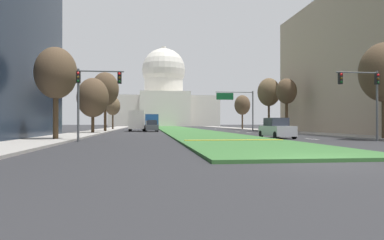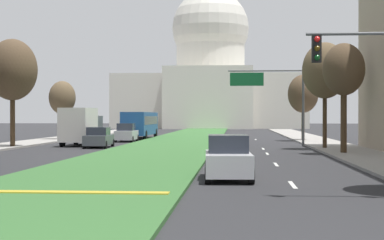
% 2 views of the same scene
% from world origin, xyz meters
% --- Properties ---
extents(ground_plane, '(272.40, 272.40, 0.00)m').
position_xyz_m(ground_plane, '(0.00, 61.91, 0.00)').
color(ground_plane, '#2B2B2D').
extents(grass_median, '(7.71, 111.44, 0.14)m').
position_xyz_m(grass_median, '(0.00, 55.72, 0.07)').
color(grass_median, '#386B33').
rests_on(grass_median, ground_plane).
extents(median_curb_nose, '(6.94, 0.50, 0.04)m').
position_xyz_m(median_curb_nose, '(0.00, 12.65, 0.16)').
color(median_curb_nose, gold).
rests_on(median_curb_nose, grass_median).
extents(lane_dashes_right, '(0.16, 45.48, 0.01)m').
position_xyz_m(lane_dashes_right, '(7.61, 35.74, 0.00)').
color(lane_dashes_right, silver).
rests_on(lane_dashes_right, ground_plane).
extents(sidewalk_left, '(4.00, 111.44, 0.15)m').
position_xyz_m(sidewalk_left, '(-13.37, 49.53, 0.07)').
color(sidewalk_left, '#9E9991').
rests_on(sidewalk_left, ground_plane).
extents(sidewalk_right, '(4.00, 111.44, 0.15)m').
position_xyz_m(sidewalk_right, '(13.37, 49.53, 0.07)').
color(sidewalk_right, '#9E9991').
rests_on(sidewalk_right, ground_plane).
extents(capitol_building, '(39.61, 24.04, 30.14)m').
position_xyz_m(capitol_building, '(0.00, 123.16, 10.92)').
color(capitol_building, silver).
rests_on(capitol_building, ground_plane).
extents(traffic_light_near_left, '(3.34, 0.35, 5.20)m').
position_xyz_m(traffic_light_near_left, '(-10.02, 14.48, 3.80)').
color(traffic_light_near_left, '#515456').
rests_on(traffic_light_near_left, ground_plane).
extents(traffic_light_near_right, '(3.34, 0.35, 5.20)m').
position_xyz_m(traffic_light_near_right, '(10.02, 12.82, 3.80)').
color(traffic_light_near_right, '#515456').
rests_on(traffic_light_near_right, ground_plane).
extents(overhead_guide_sign, '(6.32, 0.20, 6.50)m').
position_xyz_m(overhead_guide_sign, '(8.67, 44.86, 4.68)').
color(overhead_guide_sign, '#515456').
rests_on(overhead_guide_sign, ground_plane).
extents(street_tree_left_near, '(3.11, 3.11, 7.06)m').
position_xyz_m(street_tree_left_near, '(-12.85, 16.29, 5.07)').
color(street_tree_left_near, '#4C3823').
rests_on(street_tree_left_near, ground_plane).
extents(street_tree_right_near, '(3.74, 3.74, 7.69)m').
position_xyz_m(street_tree_right_near, '(12.50, 14.38, 5.33)').
color(street_tree_right_near, '#4C3823').
rests_on(street_tree_right_near, ground_plane).
extents(street_tree_left_mid, '(3.83, 3.83, 6.79)m').
position_xyz_m(street_tree_left_mid, '(-12.61, 32.86, 4.38)').
color(street_tree_left_mid, '#4C3823').
rests_on(street_tree_left_mid, ground_plane).
extents(street_tree_right_mid, '(2.74, 2.74, 7.30)m').
position_xyz_m(street_tree_right_mid, '(12.54, 34.32, 5.50)').
color(street_tree_right_mid, '#4C3823').
rests_on(street_tree_right_mid, ground_plane).
extents(street_tree_left_far, '(3.88, 3.88, 8.61)m').
position_xyz_m(street_tree_left_far, '(-12.05, 40.71, 6.15)').
color(street_tree_left_far, '#4C3823').
rests_on(street_tree_left_far, ground_plane).
extents(street_tree_right_far, '(3.39, 3.39, 8.08)m').
position_xyz_m(street_tree_right_far, '(12.17, 40.30, 5.93)').
color(street_tree_right_far, '#4C3823').
rests_on(street_tree_right_far, ground_plane).
extents(street_tree_left_distant, '(2.75, 2.75, 6.15)m').
position_xyz_m(street_tree_left_distant, '(-12.42, 55.67, 4.40)').
color(street_tree_left_distant, '#4C3823').
rests_on(street_tree_left_distant, ground_plane).
extents(street_tree_right_distant, '(3.06, 3.06, 6.68)m').
position_xyz_m(street_tree_right_distant, '(12.23, 55.72, 4.74)').
color(street_tree_right_distant, '#4C3823').
rests_on(street_tree_right_distant, ground_plane).
extents(sedan_lead_stopped, '(2.03, 4.29, 1.78)m').
position_xyz_m(sedan_lead_stopped, '(5.21, 18.35, 0.83)').
color(sedan_lead_stopped, '#BCBCC1').
rests_on(sedan_lead_stopped, ground_plane).
extents(sedan_midblock, '(2.04, 4.57, 1.65)m').
position_xyz_m(sedan_midblock, '(-5.45, 42.00, 0.78)').
color(sedan_midblock, '#4C5156').
rests_on(sedan_midblock, ground_plane).
extents(sedan_distant, '(1.88, 4.20, 1.82)m').
position_xyz_m(sedan_distant, '(-5.23, 53.04, 0.84)').
color(sedan_distant, '#BCBCC1').
rests_on(sedan_distant, ground_plane).
extents(box_truck_delivery, '(2.40, 6.40, 3.20)m').
position_xyz_m(box_truck_delivery, '(-7.66, 44.89, 1.68)').
color(box_truck_delivery, '#4C5156').
rests_on(box_truck_delivery, ground_plane).
extents(city_bus, '(2.62, 11.00, 2.95)m').
position_xyz_m(city_bus, '(-5.21, 61.47, 1.77)').
color(city_bus, '#1E4C8C').
rests_on(city_bus, ground_plane).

